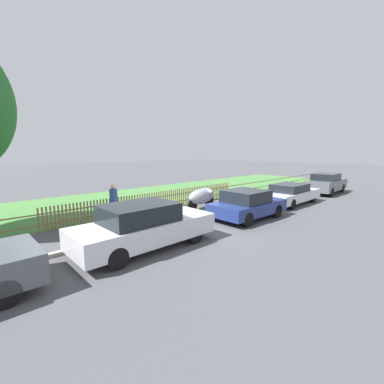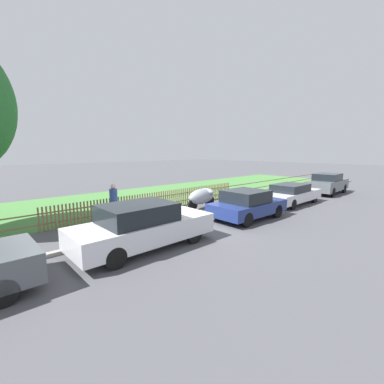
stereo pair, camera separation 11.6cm
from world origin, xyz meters
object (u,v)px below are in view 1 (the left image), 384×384
parked_car_red_compact (247,204)px  parked_car_navy_estate (144,226)px  parked_car_white_van (291,194)px  covered_motorcycle (202,196)px  pedestrian_near_fence (114,200)px  parked_car_grey_coupe (326,183)px

parked_car_red_compact → parked_car_navy_estate: bearing=179.9°
parked_car_red_compact → parked_car_white_van: parked_car_red_compact is taller
parked_car_white_van → covered_motorcycle: size_ratio=2.23×
parked_car_navy_estate → pedestrian_near_fence: 3.68m
parked_car_navy_estate → pedestrian_near_fence: size_ratio=2.77×
covered_motorcycle → pedestrian_near_fence: pedestrian_near_fence is taller
pedestrian_near_fence → parked_car_red_compact: bearing=-149.5°
parked_car_grey_coupe → covered_motorcycle: (-10.13, 2.73, -0.09)m
parked_car_white_van → covered_motorcycle: bearing=149.2°
parked_car_navy_estate → parked_car_grey_coupe: size_ratio=1.07×
parked_car_grey_coupe → pedestrian_near_fence: size_ratio=2.59×
parked_car_navy_estate → parked_car_red_compact: bearing=-1.6°
parked_car_red_compact → pedestrian_near_fence: bearing=142.6°
parked_car_navy_estate → parked_car_grey_coupe: 15.53m
parked_car_grey_coupe → pedestrian_near_fence: 15.17m
parked_car_red_compact → pedestrian_near_fence: (-4.64, 3.73, 0.26)m
parked_car_white_van → pedestrian_near_fence: pedestrian_near_fence is taller
parked_car_white_van → parked_car_grey_coupe: parked_car_grey_coupe is taller
parked_car_navy_estate → covered_motorcycle: (5.39, 2.72, -0.06)m
parked_car_white_van → parked_car_navy_estate: bearing=179.8°
parked_car_red_compact → pedestrian_near_fence: pedestrian_near_fence is taller
parked_car_navy_estate → parked_car_white_van: bearing=-0.1°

